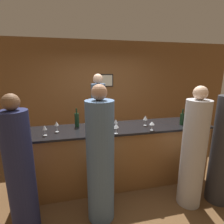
% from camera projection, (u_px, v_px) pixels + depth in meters
% --- Properties ---
extents(ground_plane, '(14.00, 14.00, 0.00)m').
position_uv_depth(ground_plane, '(118.00, 181.00, 3.28)').
color(ground_plane, brown).
extents(back_wall, '(8.00, 0.08, 2.80)m').
position_uv_depth(back_wall, '(100.00, 93.00, 4.87)').
color(back_wall, brown).
rests_on(back_wall, ground_plane).
extents(bar_counter, '(3.30, 0.72, 1.07)m').
position_uv_depth(bar_counter, '(118.00, 155.00, 3.16)').
color(bar_counter, brown).
rests_on(bar_counter, ground_plane).
extents(bartender, '(0.30, 0.30, 1.96)m').
position_uv_depth(bartender, '(99.00, 122.00, 3.80)').
color(bartender, '#4C6B93').
rests_on(bartender, ground_plane).
extents(guest_0, '(0.33, 0.33, 1.78)m').
position_uv_depth(guest_0, '(20.00, 172.00, 2.11)').
color(guest_0, '#1E234C').
rests_on(guest_0, ground_plane).
extents(guest_1, '(0.35, 0.35, 1.89)m').
position_uv_depth(guest_1, '(224.00, 149.00, 2.61)').
color(guest_1, '#2D2D33').
rests_on(guest_1, ground_plane).
extents(guest_2, '(0.36, 0.36, 1.87)m').
position_uv_depth(guest_2, '(100.00, 161.00, 2.30)').
color(guest_2, '#4C6B93').
rests_on(guest_2, ground_plane).
extents(guest_3, '(0.34, 0.34, 1.83)m').
position_uv_depth(guest_3, '(193.00, 153.00, 2.56)').
color(guest_3, '#B2B2B7').
rests_on(guest_3, ground_plane).
extents(wine_bottle_0, '(0.08, 0.08, 0.33)m').
position_uv_depth(wine_bottle_0, '(77.00, 120.00, 3.03)').
color(wine_bottle_0, black).
rests_on(wine_bottle_0, bar_counter).
extents(wine_bottle_1, '(0.08, 0.08, 0.29)m').
position_uv_depth(wine_bottle_1, '(182.00, 119.00, 3.16)').
color(wine_bottle_1, black).
rests_on(wine_bottle_1, bar_counter).
extents(wine_bottle_2, '(0.07, 0.07, 0.28)m').
position_uv_depth(wine_bottle_2, '(195.00, 118.00, 3.17)').
color(wine_bottle_2, '#19381E').
rests_on(wine_bottle_2, bar_counter).
extents(wine_glass_0, '(0.06, 0.06, 0.16)m').
position_uv_depth(wine_glass_0, '(45.00, 128.00, 2.61)').
color(wine_glass_0, silver).
rests_on(wine_glass_0, bar_counter).
extents(wine_glass_1, '(0.08, 0.08, 0.16)m').
position_uv_depth(wine_glass_1, '(116.00, 126.00, 2.69)').
color(wine_glass_1, silver).
rests_on(wine_glass_1, bar_counter).
extents(wine_glass_2, '(0.07, 0.07, 0.17)m').
position_uv_depth(wine_glass_2, '(100.00, 125.00, 2.73)').
color(wine_glass_2, silver).
rests_on(wine_glass_2, bar_counter).
extents(wine_glass_3, '(0.06, 0.06, 0.17)m').
position_uv_depth(wine_glass_3, '(57.00, 124.00, 2.77)').
color(wine_glass_3, silver).
rests_on(wine_glass_3, bar_counter).
extents(wine_glass_4, '(0.06, 0.06, 0.17)m').
position_uv_depth(wine_glass_4, '(116.00, 122.00, 2.93)').
color(wine_glass_4, silver).
rests_on(wine_glass_4, bar_counter).
extents(wine_glass_5, '(0.08, 0.08, 0.18)m').
position_uv_depth(wine_glass_5, '(145.00, 118.00, 3.08)').
color(wine_glass_5, silver).
rests_on(wine_glass_5, bar_counter).
extents(wine_glass_6, '(0.08, 0.08, 0.15)m').
position_uv_depth(wine_glass_6, '(152.00, 123.00, 2.84)').
color(wine_glass_6, silver).
rests_on(wine_glass_6, bar_counter).
extents(wine_glass_7, '(0.06, 0.06, 0.15)m').
position_uv_depth(wine_glass_7, '(199.00, 117.00, 3.25)').
color(wine_glass_7, silver).
rests_on(wine_glass_7, bar_counter).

